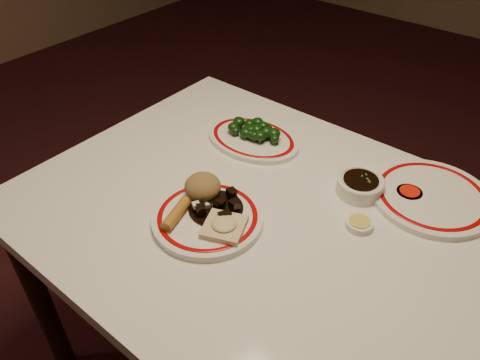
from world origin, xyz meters
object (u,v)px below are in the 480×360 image
(spring_roll, at_px, (176,214))
(fried_wonton, at_px, (224,226))
(dining_table, at_px, (267,240))
(soy_bowl, at_px, (360,186))
(broccoli_pile, at_px, (255,130))
(rice_mound, at_px, (203,187))
(main_plate, at_px, (208,218))
(broccoli_plate, at_px, (253,139))
(stirfry_heap, at_px, (217,206))

(spring_roll, relative_size, fried_wonton, 0.86)
(dining_table, height_order, soy_bowl, soy_bowl)
(spring_roll, relative_size, broccoli_pile, 0.62)
(rice_mound, bearing_deg, soy_bowl, 44.98)
(dining_table, height_order, fried_wonton, fried_wonton)
(soy_bowl, bearing_deg, broccoli_pile, 177.43)
(main_plate, height_order, spring_roll, spring_roll)
(broccoli_plate, distance_m, broccoli_pile, 0.03)
(broccoli_plate, xyz_separation_m, soy_bowl, (0.35, -0.01, 0.01))
(spring_roll, height_order, fried_wonton, spring_roll)
(rice_mound, bearing_deg, stirfry_heap, -12.03)
(fried_wonton, xyz_separation_m, broccoli_pile, (-0.18, 0.35, 0.01))
(fried_wonton, xyz_separation_m, soy_bowl, (0.17, 0.33, -0.01))
(dining_table, xyz_separation_m, broccoli_pile, (-0.22, 0.22, 0.13))
(main_plate, xyz_separation_m, broccoli_plate, (-0.12, 0.33, -0.00))
(spring_roll, bearing_deg, rice_mound, 75.24)
(stirfry_heap, distance_m, broccoli_plate, 0.33)
(fried_wonton, relative_size, stirfry_heap, 0.89)
(main_plate, relative_size, broccoli_pile, 2.14)
(dining_table, relative_size, fried_wonton, 10.25)
(rice_mound, bearing_deg, broccoli_plate, 103.81)
(spring_roll, height_order, broccoli_plate, spring_roll)
(stirfry_heap, bearing_deg, broccoli_pile, 112.24)
(dining_table, distance_m, broccoli_plate, 0.32)
(dining_table, xyz_separation_m, main_plate, (-0.09, -0.11, 0.10))
(dining_table, relative_size, soy_bowl, 10.35)
(dining_table, distance_m, broccoli_pile, 0.34)
(rice_mound, distance_m, fried_wonton, 0.13)
(stirfry_heap, bearing_deg, fried_wonton, -35.45)
(dining_table, relative_size, spring_roll, 11.95)
(main_plate, height_order, rice_mound, rice_mound)
(dining_table, distance_m, main_plate, 0.18)
(spring_roll, bearing_deg, soy_bowl, 36.81)
(dining_table, relative_size, main_plate, 3.45)
(main_plate, distance_m, broccoli_pile, 0.36)
(rice_mound, bearing_deg, fried_wonton, -25.05)
(main_plate, bearing_deg, spring_roll, -134.11)
(spring_roll, bearing_deg, stirfry_heap, 41.08)
(spring_roll, bearing_deg, main_plate, 29.13)
(main_plate, distance_m, spring_roll, 0.07)
(dining_table, height_order, stirfry_heap, stirfry_heap)
(spring_roll, xyz_separation_m, soy_bowl, (0.27, 0.37, -0.01))
(stirfry_heap, relative_size, broccoli_pile, 0.80)
(dining_table, height_order, main_plate, main_plate)
(fried_wonton, height_order, broccoli_plate, fried_wonton)
(rice_mound, height_order, broccoli_plate, rice_mound)
(dining_table, bearing_deg, spring_roll, -131.13)
(stirfry_heap, bearing_deg, main_plate, -94.12)
(dining_table, height_order, broccoli_plate, broccoli_plate)
(main_plate, bearing_deg, stirfry_heap, 85.88)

